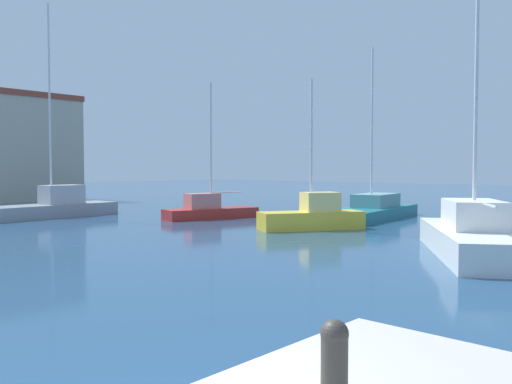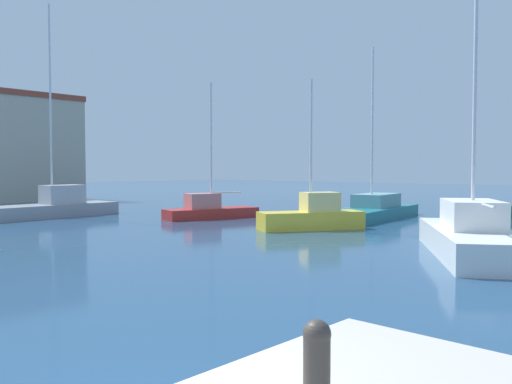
% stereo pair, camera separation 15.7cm
% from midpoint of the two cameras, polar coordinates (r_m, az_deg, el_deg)
% --- Properties ---
extents(water, '(160.00, 160.00, 0.00)m').
position_cam_midpoint_polar(water, '(29.85, -11.46, -3.08)').
color(water, navy).
rests_on(water, ground).
extents(mooring_bollard, '(0.22, 0.22, 0.65)m').
position_cam_midpoint_polar(mooring_bollard, '(4.23, 7.38, -17.37)').
color(mooring_bollard, '#38332D').
rests_on(mooring_bollard, pier_quay).
extents(sailboat_yellow_center_channel, '(5.09, 3.84, 7.13)m').
position_cam_midpoint_polar(sailboat_yellow_center_channel, '(25.33, 6.01, -2.55)').
color(sailboat_yellow_center_channel, gold).
rests_on(sailboat_yellow_center_channel, water).
extents(sailboat_red_outer_mooring, '(5.80, 3.06, 7.88)m').
position_cam_midpoint_polar(sailboat_red_outer_mooring, '(30.81, -5.26, -1.85)').
color(sailboat_red_outer_mooring, '#B22823').
rests_on(sailboat_red_outer_mooring, water).
extents(sailboat_teal_behind_lamppost, '(9.19, 3.97, 9.88)m').
position_cam_midpoint_polar(sailboat_teal_behind_lamppost, '(31.58, 12.32, -1.84)').
color(sailboat_teal_behind_lamppost, '#1E707A').
rests_on(sailboat_teal_behind_lamppost, water).
extents(sailboat_white_inner_mooring, '(7.69, 6.15, 12.84)m').
position_cam_midpoint_polar(sailboat_white_inner_mooring, '(18.95, 22.24, -4.33)').
color(sailboat_white_inner_mooring, white).
rests_on(sailboat_white_inner_mooring, water).
extents(sailboat_grey_distant_east, '(8.10, 2.99, 12.66)m').
position_cam_midpoint_polar(sailboat_grey_distant_east, '(33.99, -21.16, -1.44)').
color(sailboat_grey_distant_east, gray).
rests_on(sailboat_grey_distant_east, water).
extents(harbor_office, '(9.72, 8.88, 9.58)m').
position_cam_midpoint_polar(harbor_office, '(53.46, -24.97, 4.34)').
color(harbor_office, '#B2A893').
rests_on(harbor_office, ground).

